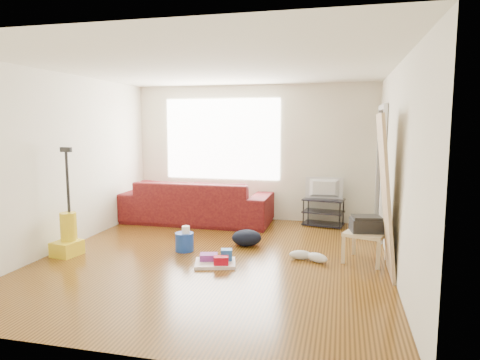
% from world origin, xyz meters
% --- Properties ---
extents(room, '(4.51, 5.01, 2.51)m').
position_xyz_m(room, '(0.07, 0.15, 1.25)').
color(room, '#422A0E').
rests_on(room, ground).
extents(sofa, '(2.67, 1.04, 0.78)m').
position_xyz_m(sofa, '(-0.92, 1.95, 0.00)').
color(sofa, '#370812').
rests_on(sofa, ground).
extents(tv_stand, '(0.75, 0.51, 0.48)m').
position_xyz_m(tv_stand, '(1.33, 2.22, 0.25)').
color(tv_stand, black).
rests_on(tv_stand, ground).
extents(tv, '(0.65, 0.09, 0.38)m').
position_xyz_m(tv, '(1.33, 2.22, 0.67)').
color(tv, black).
rests_on(tv, tv_stand).
extents(side_table, '(0.62, 0.62, 0.40)m').
position_xyz_m(side_table, '(1.95, 0.32, 0.34)').
color(side_table, '#D0AF83').
rests_on(side_table, ground).
extents(printer, '(0.44, 0.36, 0.21)m').
position_xyz_m(printer, '(1.95, 0.32, 0.50)').
color(printer, black).
rests_on(printer, side_table).
extents(bucket, '(0.31, 0.31, 0.26)m').
position_xyz_m(bucket, '(-0.51, 0.21, 0.00)').
color(bucket, '#173EA5').
rests_on(bucket, ground).
extents(toilet_paper, '(0.11, 0.11, 0.10)m').
position_xyz_m(toilet_paper, '(-0.49, 0.20, 0.18)').
color(toilet_paper, white).
rests_on(toilet_paper, bucket).
extents(cleaning_tray, '(0.60, 0.53, 0.18)m').
position_xyz_m(cleaning_tray, '(0.10, -0.26, 0.06)').
color(cleaning_tray, silver).
rests_on(cleaning_tray, ground).
extents(backpack, '(0.50, 0.44, 0.24)m').
position_xyz_m(backpack, '(0.28, 0.67, 0.00)').
color(backpack, black).
rests_on(backpack, ground).
extents(sneakers, '(0.54, 0.28, 0.12)m').
position_xyz_m(sneakers, '(1.23, 0.17, 0.06)').
color(sneakers, silver).
rests_on(sneakers, ground).
extents(vacuum, '(0.36, 0.40, 1.47)m').
position_xyz_m(vacuum, '(-2.00, -0.33, 0.27)').
color(vacuum, yellow).
rests_on(vacuum, ground).
extents(door_panel, '(0.24, 0.76, 1.90)m').
position_xyz_m(door_panel, '(2.13, -0.11, 0.00)').
color(door_panel, '#9A7A51').
rests_on(door_panel, ground).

